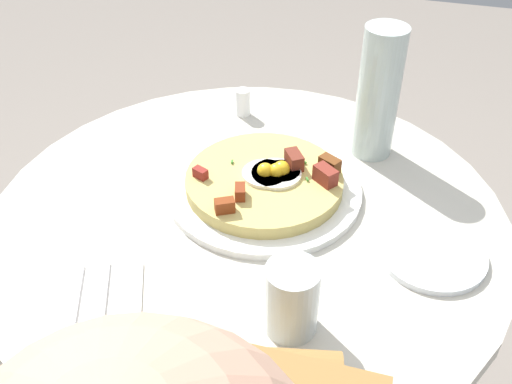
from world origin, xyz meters
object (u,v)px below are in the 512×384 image
(dining_table, at_px, (248,284))
(water_bottle, at_px, (378,93))
(breakfast_pizza, at_px, (266,180))
(water_glass, at_px, (292,299))
(salt_shaker, at_px, (243,102))
(fork, at_px, (101,311))
(pizza_plate, at_px, (264,189))
(knife, at_px, (73,313))
(bread_plate, at_px, (432,254))

(dining_table, height_order, water_bottle, water_bottle)
(breakfast_pizza, distance_m, water_bottle, 0.24)
(breakfast_pizza, relative_size, water_bottle, 1.09)
(dining_table, relative_size, water_glass, 8.02)
(water_bottle, bearing_deg, salt_shaker, 77.18)
(fork, relative_size, water_bottle, 0.77)
(fork, distance_m, water_bottle, 0.57)
(dining_table, height_order, breakfast_pizza, breakfast_pizza)
(pizza_plate, bearing_deg, knife, 151.83)
(breakfast_pizza, relative_size, water_glass, 2.51)
(water_glass, bearing_deg, water_bottle, -6.46)
(fork, xyz_separation_m, salt_shaker, (0.53, -0.03, 0.02))
(water_glass, height_order, water_bottle, water_bottle)
(water_glass, distance_m, water_bottle, 0.43)
(dining_table, relative_size, knife, 4.55)
(breakfast_pizza, xyz_separation_m, salt_shaker, (0.23, 0.11, 0.00))
(pizza_plate, xyz_separation_m, water_glass, (-0.26, -0.10, 0.05))
(dining_table, height_order, water_glass, water_glass)
(breakfast_pizza, distance_m, knife, 0.36)
(bread_plate, bearing_deg, breakfast_pizza, 73.73)
(bread_plate, relative_size, water_glass, 1.52)
(water_bottle, bearing_deg, dining_table, 143.48)
(dining_table, xyz_separation_m, breakfast_pizza, (0.05, -0.02, 0.19))
(fork, height_order, water_bottle, water_bottle)
(knife, xyz_separation_m, salt_shaker, (0.55, -0.07, 0.02))
(bread_plate, distance_m, salt_shaker, 0.49)
(dining_table, relative_size, fork, 4.55)
(pizza_plate, distance_m, fork, 0.33)
(dining_table, bearing_deg, knife, 149.12)
(pizza_plate, distance_m, water_glass, 0.28)
(water_bottle, height_order, salt_shaker, water_bottle)
(dining_table, bearing_deg, water_bottle, -36.52)
(dining_table, distance_m, salt_shaker, 0.35)
(knife, distance_m, water_glass, 0.29)
(water_bottle, bearing_deg, pizza_plate, 137.87)
(bread_plate, height_order, salt_shaker, salt_shaker)
(bread_plate, height_order, knife, bread_plate)
(salt_shaker, bearing_deg, pizza_plate, -155.24)
(breakfast_pizza, height_order, water_bottle, water_bottle)
(water_bottle, bearing_deg, knife, 146.45)
(fork, height_order, salt_shaker, salt_shaker)
(dining_table, xyz_separation_m, salt_shaker, (0.28, 0.09, 0.20))
(pizza_plate, bearing_deg, bread_plate, -105.95)
(dining_table, height_order, salt_shaker, salt_shaker)
(knife, distance_m, water_bottle, 0.60)
(fork, relative_size, knife, 1.00)
(breakfast_pizza, bearing_deg, pizza_plate, 100.72)
(breakfast_pizza, bearing_deg, bread_plate, -106.27)
(dining_table, relative_size, pizza_plate, 2.57)
(pizza_plate, height_order, fork, pizza_plate)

